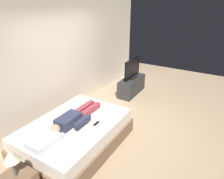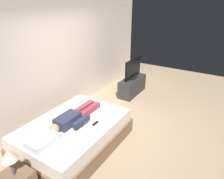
{
  "view_description": "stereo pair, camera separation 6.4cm",
  "coord_description": "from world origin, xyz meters",
  "views": [
    {
      "loc": [
        -3.21,
        -1.75,
        2.66
      ],
      "look_at": [
        0.53,
        0.51,
        0.69
      ],
      "focal_mm": 32.36,
      "sensor_mm": 36.0,
      "label": 1
    },
    {
      "loc": [
        -3.17,
        -1.8,
        2.66
      ],
      "look_at": [
        0.53,
        0.51,
        0.69
      ],
      "focal_mm": 32.36,
      "sensor_mm": 36.0,
      "label": 2
    }
  ],
  "objects": [
    {
      "name": "lamp",
      "position": [
        -2.18,
        0.36,
        0.85
      ],
      "size": [
        0.22,
        0.22,
        0.42
      ],
      "color": "#59595B",
      "rests_on": "nightstand"
    },
    {
      "name": "pillow",
      "position": [
        -1.56,
        0.51,
        0.6
      ],
      "size": [
        0.48,
        0.34,
        0.12
      ],
      "primitive_type": "cube",
      "color": "white",
      "rests_on": "bed"
    },
    {
      "name": "bed",
      "position": [
        -0.84,
        0.51,
        0.26
      ],
      "size": [
        2.09,
        1.47,
        0.54
      ],
      "color": "brown",
      "rests_on": "ground"
    },
    {
      "name": "person",
      "position": [
        -0.81,
        0.53,
        0.62
      ],
      "size": [
        1.26,
        0.46,
        0.18
      ],
      "color": "#2D334C",
      "rests_on": "bed"
    },
    {
      "name": "tv",
      "position": [
        1.9,
        0.64,
        0.78
      ],
      "size": [
        0.88,
        0.2,
        0.59
      ],
      "color": "black",
      "rests_on": "tv_stand"
    },
    {
      "name": "back_wall",
      "position": [
        0.4,
        1.65,
        1.4
      ],
      "size": [
        6.4,
        0.1,
        2.8
      ],
      "primitive_type": "cube",
      "color": "beige",
      "rests_on": "ground"
    },
    {
      "name": "remote",
      "position": [
        -0.66,
        0.13,
        0.55
      ],
      "size": [
        0.15,
        0.04,
        0.02
      ],
      "primitive_type": "cube",
      "color": "black",
      "rests_on": "bed"
    },
    {
      "name": "ground_plane",
      "position": [
        0.0,
        0.0,
        0.0
      ],
      "size": [
        10.0,
        10.0,
        0.0
      ],
      "primitive_type": "plane",
      "color": "tan"
    },
    {
      "name": "tv_stand",
      "position": [
        1.9,
        0.64,
        0.25
      ],
      "size": [
        1.1,
        0.4,
        0.5
      ],
      "primitive_type": "cube",
      "color": "#2D2D2D",
      "rests_on": "ground"
    }
  ]
}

